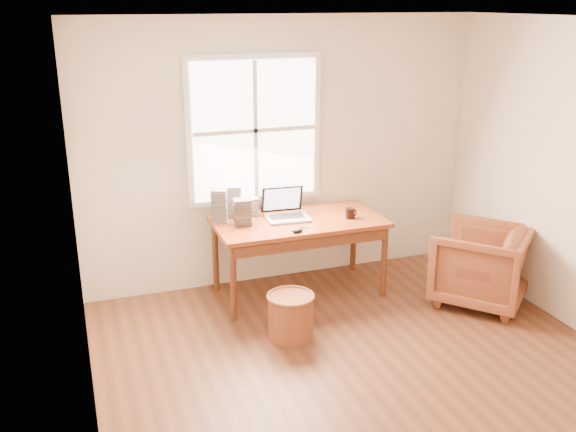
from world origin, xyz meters
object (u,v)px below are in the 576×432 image
Objects in this scene: laptop at (288,204)px; coffee_mug at (350,213)px; wicker_stool at (291,317)px; armchair at (480,265)px; cd_stack_a at (233,201)px; desk at (299,222)px.

coffee_mug is (0.57, -0.16, -0.11)m from laptop.
wicker_stool is 3.92× the size of coffee_mug.
armchair is at bearing -18.19° from coffee_mug.
cd_stack_a reaches higher than armchair.
desk is 4.21× the size of wicker_stool.
laptop is (-0.09, 0.04, 0.18)m from desk.
laptop is at bearing 155.55° from desk.
laptop reaches higher than cd_stack_a.
wicker_stool is at bearing -114.79° from desk.
armchair is at bearing -26.07° from desk.
coffee_mug is at bearing -22.84° from cd_stack_a.
cd_stack_a reaches higher than wicker_stool.
cd_stack_a reaches higher than coffee_mug.
armchair is 1.85× the size of laptop.
laptop is 0.60m from coffee_mug.
coffee_mug is 1.12m from cd_stack_a.
armchair is at bearing -21.18° from laptop.
laptop is at bearing 71.90° from wicker_stool.
armchair is at bearing 1.59° from wicker_stool.
wicker_stool is (-1.90, -0.05, -0.18)m from armchair.
cd_stack_a is (-0.46, 0.28, -0.01)m from laptop.
wicker_stool is 1.14m from laptop.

